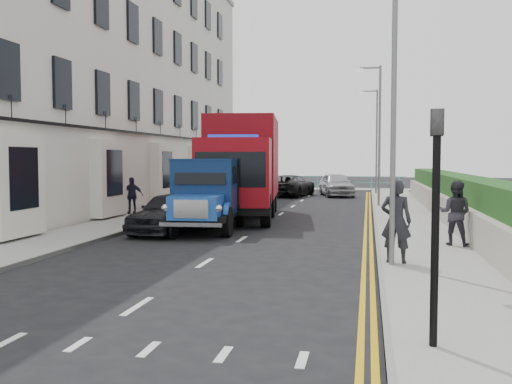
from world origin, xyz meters
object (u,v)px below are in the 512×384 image
at_px(red_lorry, 242,164).
at_px(bedford_lorry, 205,200).
at_px(lamp_near, 388,89).
at_px(lamp_mid, 377,127).
at_px(lamp_far, 375,135).
at_px(pedestrian_east_near, 396,221).
at_px(parked_car_front, 171,212).

bearing_deg(red_lorry, bedford_lorry, -98.76).
height_order(lamp_near, lamp_mid, same).
distance_m(lamp_far, red_lorry, 16.89).
height_order(bedford_lorry, pedestrian_east_near, bedford_lorry).
bearing_deg(lamp_far, pedestrian_east_near, -89.50).
bearing_deg(pedestrian_east_near, lamp_near, 61.91).
bearing_deg(lamp_far, red_lorry, -109.20).
bearing_deg(parked_car_front, bedford_lorry, 15.77).
bearing_deg(lamp_mid, lamp_far, 90.00).
bearing_deg(red_lorry, lamp_far, 63.72).
bearing_deg(lamp_near, parked_car_front, 143.63).
distance_m(lamp_near, red_lorry, 11.68).
height_order(lamp_mid, pedestrian_east_near, lamp_mid).
height_order(lamp_near, bedford_lorry, lamp_near).
bearing_deg(lamp_mid, pedestrian_east_near, -89.19).
relative_size(bedford_lorry, pedestrian_east_near, 2.77).
height_order(lamp_mid, parked_car_front, lamp_mid).
height_order(lamp_mid, bedford_lorry, lamp_mid).
height_order(parked_car_front, pedestrian_east_near, pedestrian_east_near).
distance_m(bedford_lorry, pedestrian_east_near, 7.67).
distance_m(lamp_near, parked_car_front, 9.09).
bearing_deg(lamp_near, lamp_mid, 90.00).
height_order(lamp_mid, lamp_far, same).
height_order(bedford_lorry, red_lorry, red_lorry).
xyz_separation_m(bedford_lorry, parked_car_front, (-1.15, -0.18, -0.43)).
bearing_deg(lamp_near, pedestrian_east_near, 51.98).
xyz_separation_m(lamp_far, red_lorry, (-5.52, -15.86, -1.78)).
bearing_deg(lamp_far, parked_car_front, -107.99).
bearing_deg(bedford_lorry, lamp_near, -46.31).
distance_m(lamp_mid, lamp_far, 10.00).
bearing_deg(parked_car_front, lamp_far, 78.77).
bearing_deg(lamp_mid, parked_car_front, -121.82).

